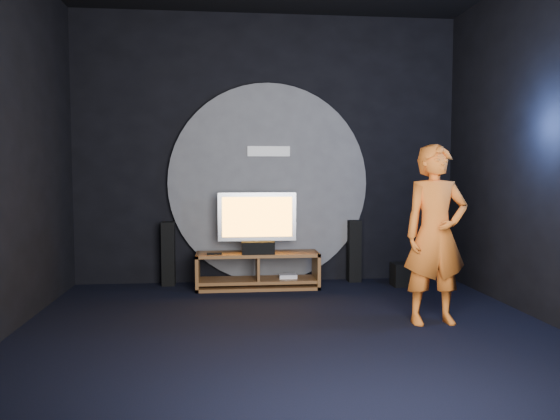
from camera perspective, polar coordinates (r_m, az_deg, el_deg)
The scene contains 12 objects.
floor at distance 4.94m, azimuth 1.20°, elevation -13.11°, with size 5.00×5.00×0.00m, color black.
back_wall at distance 7.21m, azimuth -1.27°, elevation 6.36°, with size 5.00×0.04×3.50m, color black.
front_wall at distance 2.28m, azimuth 9.26°, elevation 11.43°, with size 5.00×0.04×3.50m, color black.
wall_disc_panel at distance 7.15m, azimuth -1.22°, elevation 2.79°, with size 2.60×0.11×2.60m.
media_console at distance 6.86m, azimuth -2.30°, elevation -6.57°, with size 1.52×0.45×0.45m.
tv at distance 6.84m, azimuth -2.41°, elevation -1.00°, with size 0.98×0.22×0.75m.
center_speaker at distance 6.69m, azimuth -2.30°, elevation -3.97°, with size 0.40×0.15×0.15m, color black.
remote at distance 6.69m, azimuth -6.86°, elevation -4.56°, with size 0.18×0.05×0.02m, color black.
tower_speaker_left at distance 7.15m, azimuth -11.59°, elevation -4.49°, with size 0.16×0.18×0.82m, color black.
tower_speaker_right at distance 7.32m, azimuth 7.75°, elevation -4.25°, with size 0.16×0.18×0.82m, color black.
subwoofer at distance 7.17m, azimuth 12.69°, elevation -6.60°, with size 0.26×0.26×0.29m, color black.
player at distance 5.40m, azimuth 15.95°, elevation -2.49°, with size 0.63×0.41×1.71m, color #D4611C.
Camera 1 is at (-0.59, -4.68, 1.45)m, focal length 35.00 mm.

